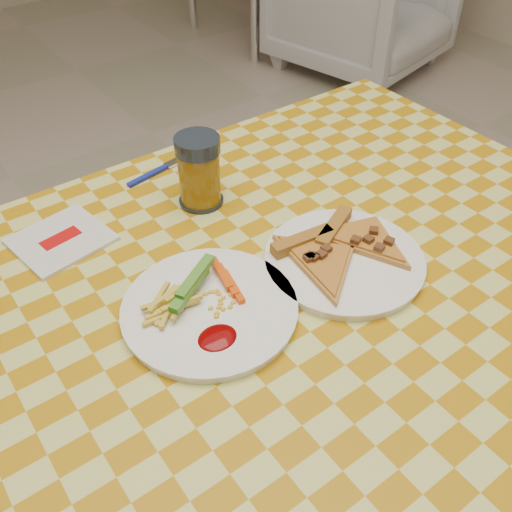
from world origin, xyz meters
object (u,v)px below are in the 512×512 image
at_px(table, 264,322).
at_px(drink_glass, 199,172).
at_px(plate_right, 344,261).
at_px(plate_left, 210,310).

bearing_deg(table, drink_glass, 80.13).
bearing_deg(plate_right, table, 166.95).
xyz_separation_m(plate_left, drink_glass, (0.13, 0.24, 0.06)).
relative_size(table, plate_right, 5.28).
relative_size(plate_left, drink_glass, 1.92).
bearing_deg(plate_right, drink_glass, 108.27).
bearing_deg(drink_glass, plate_right, -71.73).
distance_m(plate_right, drink_glass, 0.29).
distance_m(table, plate_right, 0.16).
height_order(plate_left, drink_glass, drink_glass).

